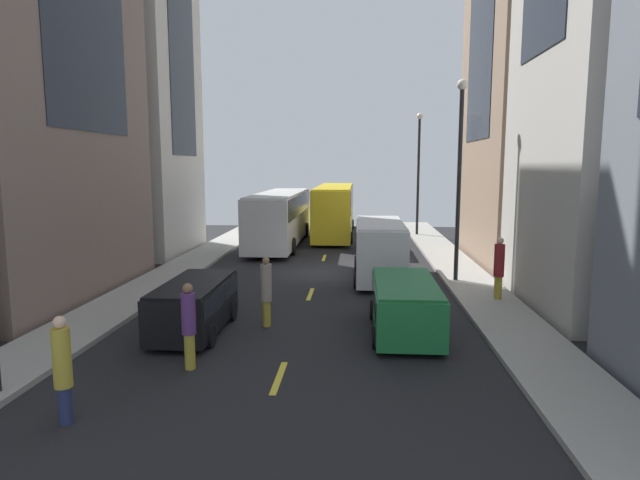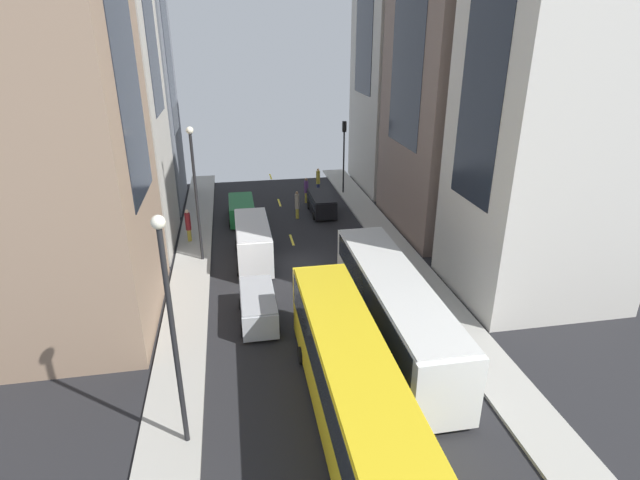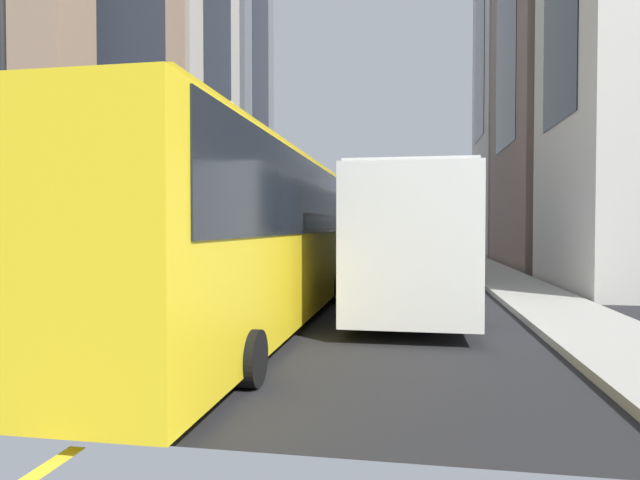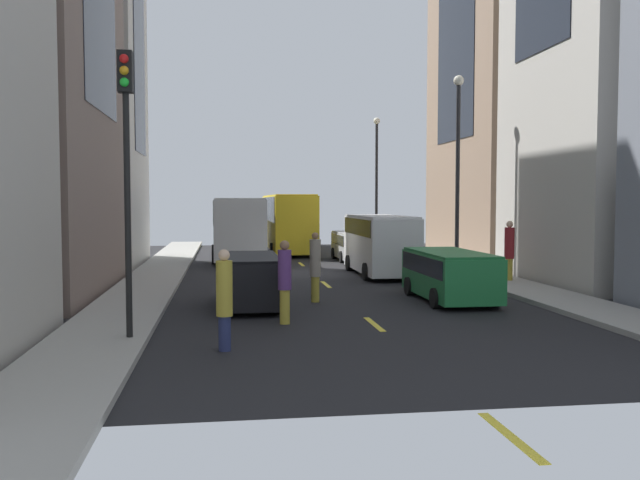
% 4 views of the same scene
% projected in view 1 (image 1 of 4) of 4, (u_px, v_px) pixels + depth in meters
% --- Properties ---
extents(ground_plane, '(39.63, 39.63, 0.00)m').
position_uv_depth(ground_plane, '(318.00, 273.00, 25.22)').
color(ground_plane, black).
extents(sidewalk_west, '(2.25, 44.00, 0.15)m').
position_uv_depth(sidewalk_west, '(180.00, 270.00, 25.69)').
color(sidewalk_west, '#9E9B93').
rests_on(sidewalk_west, ground).
extents(sidewalk_east, '(2.25, 44.00, 0.15)m').
position_uv_depth(sidewalk_east, '(462.00, 274.00, 24.73)').
color(sidewalk_east, '#9E9B93').
rests_on(sidewalk_east, ground).
extents(lane_stripe_1, '(0.16, 2.00, 0.01)m').
position_uv_depth(lane_stripe_1, '(279.00, 378.00, 12.77)').
color(lane_stripe_1, yellow).
rests_on(lane_stripe_1, ground).
extents(lane_stripe_2, '(0.16, 2.00, 0.01)m').
position_uv_depth(lane_stripe_2, '(310.00, 294.00, 21.07)').
color(lane_stripe_2, yellow).
rests_on(lane_stripe_2, ground).
extents(lane_stripe_3, '(0.16, 2.00, 0.01)m').
position_uv_depth(lane_stripe_3, '(324.00, 258.00, 29.37)').
color(lane_stripe_3, yellow).
rests_on(lane_stripe_3, ground).
extents(lane_stripe_4, '(0.16, 2.00, 0.01)m').
position_uv_depth(lane_stripe_4, '(332.00, 237.00, 37.67)').
color(lane_stripe_4, yellow).
rests_on(lane_stripe_4, ground).
extents(lane_stripe_5, '(0.16, 2.00, 0.01)m').
position_uv_depth(lane_stripe_5, '(337.00, 224.00, 45.96)').
color(lane_stripe_5, yellow).
rests_on(lane_stripe_5, ground).
extents(building_west_2, '(8.24, 7.47, 24.88)m').
position_uv_depth(building_west_2, '(109.00, 31.00, 29.72)').
color(building_west_2, beige).
rests_on(building_west_2, ground).
extents(city_bus_white, '(2.80, 12.65, 3.35)m').
position_uv_depth(city_bus_white, '(280.00, 214.00, 33.92)').
color(city_bus_white, silver).
rests_on(city_bus_white, ground).
extents(streetcar_yellow, '(2.70, 12.93, 3.59)m').
position_uv_depth(streetcar_yellow, '(335.00, 206.00, 38.60)').
color(streetcar_yellow, yellow).
rests_on(streetcar_yellow, ground).
extents(delivery_van_white, '(2.25, 6.17, 2.58)m').
position_uv_depth(delivery_van_white, '(380.00, 246.00, 23.65)').
color(delivery_van_white, white).
rests_on(delivery_van_white, ground).
extents(car_black_0, '(1.87, 4.22, 1.56)m').
position_uv_depth(car_black_0, '(194.00, 303.00, 16.14)').
color(car_black_0, black).
rests_on(car_black_0, ground).
extents(car_green_1, '(2.06, 4.67, 1.59)m').
position_uv_depth(car_green_1, '(405.00, 303.00, 16.08)').
color(car_green_1, '#1E7238').
rests_on(car_green_1, ground).
extents(car_silver_2, '(1.88, 4.23, 1.54)m').
position_uv_depth(car_silver_2, '(378.00, 238.00, 30.80)').
color(car_silver_2, '#B7BABF').
rests_on(car_silver_2, ground).
extents(pedestrian_crossing_mid, '(0.35, 0.35, 2.18)m').
position_uv_depth(pedestrian_crossing_mid, '(189.00, 323.00, 13.18)').
color(pedestrian_crossing_mid, gold).
rests_on(pedestrian_crossing_mid, ground).
extents(pedestrian_waiting_curb, '(0.35, 0.35, 2.18)m').
position_uv_depth(pedestrian_waiting_curb, '(63.00, 367.00, 10.36)').
color(pedestrian_waiting_curb, navy).
rests_on(pedestrian_waiting_curb, ground).
extents(pedestrian_crossing_near, '(0.37, 0.37, 2.29)m').
position_uv_depth(pedestrian_crossing_near, '(499.00, 266.00, 19.61)').
color(pedestrian_crossing_near, gold).
rests_on(pedestrian_crossing_near, ground).
extents(pedestrian_walking_far, '(0.35, 0.35, 2.21)m').
position_uv_depth(pedestrian_walking_far, '(266.00, 290.00, 16.72)').
color(pedestrian_walking_far, gold).
rests_on(pedestrian_walking_far, ground).
extents(streetlamp_near, '(0.44, 0.44, 8.52)m').
position_uv_depth(streetlamp_near, '(419.00, 163.00, 37.64)').
color(streetlamp_near, black).
rests_on(streetlamp_near, ground).
extents(streetlamp_far, '(0.44, 0.44, 8.39)m').
position_uv_depth(streetlamp_far, '(460.00, 162.00, 22.31)').
color(streetlamp_far, black).
rests_on(streetlamp_far, ground).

